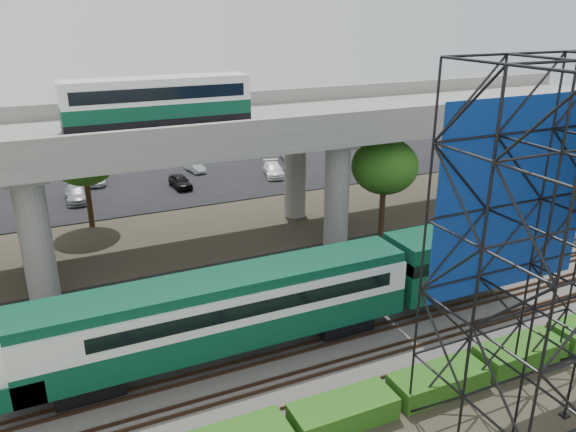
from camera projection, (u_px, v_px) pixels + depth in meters
name	position (u px, v px, depth m)	size (l,w,h in m)	color
ground	(281.00, 372.00, 27.22)	(140.00, 140.00, 0.00)	#474233
ballast_bed	(265.00, 349.00, 28.89)	(90.00, 12.00, 0.20)	slate
service_road	(215.00, 281.00, 36.14)	(90.00, 5.00, 0.08)	black
parking_lot	(143.00, 184.00, 56.15)	(90.00, 18.00, 0.08)	black
harbor_water	(110.00, 140.00, 74.89)	(140.00, 40.00, 0.03)	#455671
rail_tracks	(265.00, 346.00, 28.82)	(90.00, 9.52, 0.16)	#472D1E
commuter_train	(265.00, 301.00, 27.92)	(29.30, 3.06, 4.30)	black
overpass	(183.00, 139.00, 37.93)	(80.00, 12.00, 12.40)	#9E9B93
scaffold_tower	(570.00, 266.00, 21.10)	(9.36, 6.36, 15.00)	black
hedge_strip	(344.00, 411.00, 23.75)	(34.60, 1.80, 1.20)	#255313
trees	(117.00, 184.00, 37.21)	(40.94, 16.94, 7.69)	#382314
parked_cars	(145.00, 179.00, 55.43)	(38.36, 9.73, 1.31)	white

